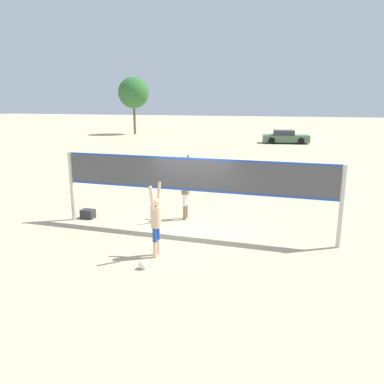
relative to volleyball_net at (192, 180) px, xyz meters
The scene contains 8 objects.
ground_plane 1.68m from the volleyball_net, ahead, with size 200.00×200.00×0.00m, color #C6B28C.
volleyball_net is the anchor object (origin of this frame).
player_spiker 2.23m from the volleyball_net, 99.15° to the right, with size 0.28×0.69×1.99m.
player_blocker 1.47m from the volleyball_net, 116.96° to the left, with size 0.28×0.72×2.24m.
volleyball 3.36m from the volleyball_net, 97.04° to the right, with size 0.21×0.21×0.21m.
gear_bag 4.27m from the volleyball_net, behind, with size 0.46×0.33×0.32m.
parked_car_mid 28.01m from the volleyball_net, 87.83° to the left, with size 4.74×2.46×1.30m.
tree_left_cluster 38.24m from the volleyball_net, 118.48° to the left, with size 3.86×3.86×7.10m.
Camera 1 is at (3.37, -10.79, 4.04)m, focal length 35.00 mm.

